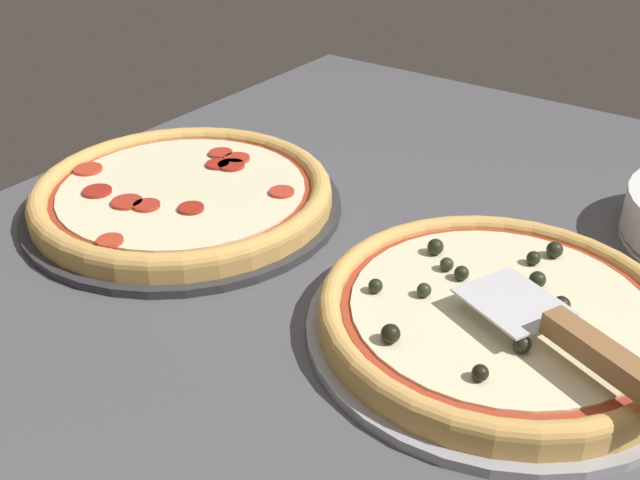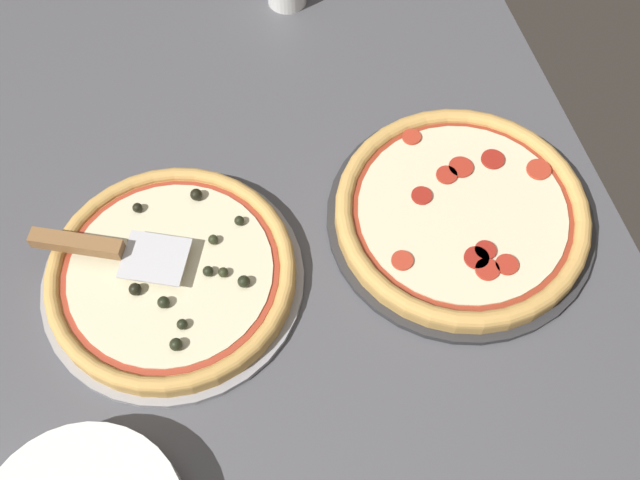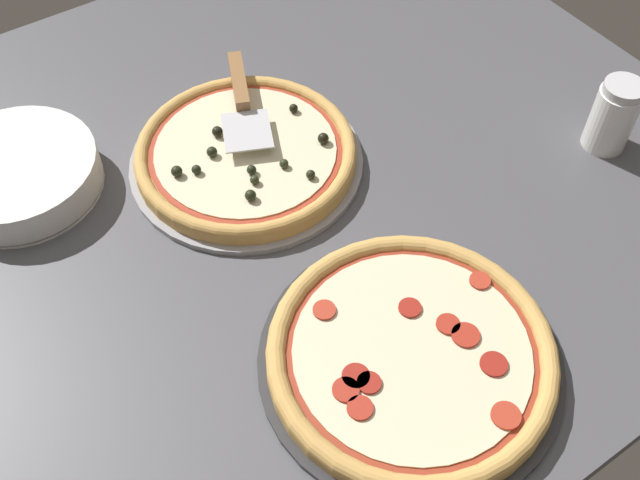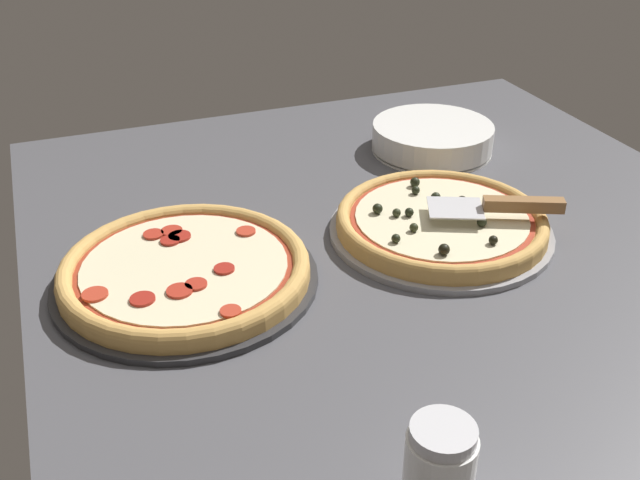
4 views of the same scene
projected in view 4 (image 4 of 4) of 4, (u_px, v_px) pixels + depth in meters
ground_plane at (417, 258)px, 118.42cm from camera, size 134.52×117.95×3.60cm
pizza_pan_front at (440, 231)px, 121.26cm from camera, size 36.06×36.06×1.00cm
pizza_front at (441, 220)px, 120.24cm from camera, size 33.89×33.89×4.03cm
pizza_pan_back at (186, 279)px, 109.00cm from camera, size 38.58×38.58×1.00cm
pizza_back at (185, 268)px, 108.02cm from camera, size 36.26×36.26×2.97cm
serving_spatula at (509, 205)px, 117.57cm from camera, size 12.92×21.25×2.00cm
plate_stack at (432, 138)px, 149.15cm from camera, size 23.95×23.95×5.60cm
parmesan_shaker at (439, 475)px, 70.37cm from camera, size 6.78×6.78×11.88cm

